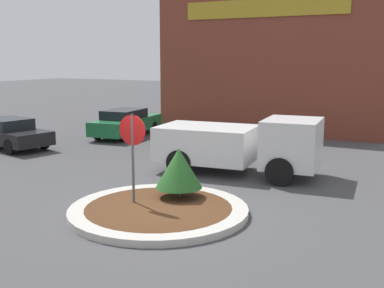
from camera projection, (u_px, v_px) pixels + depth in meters
The scene contains 8 objects.
ground_plane at pixel (159, 214), 12.41m from camera, with size 120.00×120.00×0.00m, color #474749.
traffic_island at pixel (159, 210), 12.39m from camera, with size 4.63×4.63×0.18m.
stop_sign at pixel (133, 143), 12.51m from camera, with size 0.80×0.07×2.54m.
island_shrub at pixel (179, 168), 13.13m from camera, with size 1.28×1.28×1.36m.
utility_truck at pixel (240, 144), 16.48m from camera, with size 5.72×2.83×1.98m.
storefront_building at pixel (280, 64), 27.22m from camera, with size 12.25×6.07×7.23m.
parked_sedan_black at pixel (10, 133), 21.26m from camera, with size 4.51×2.58×1.32m.
parked_sedan_green at pixel (126, 122), 24.43m from camera, with size 2.26×4.85×1.39m.
Camera 1 is at (6.38, -10.07, 3.98)m, focal length 45.00 mm.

